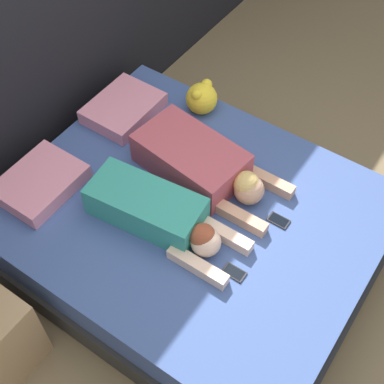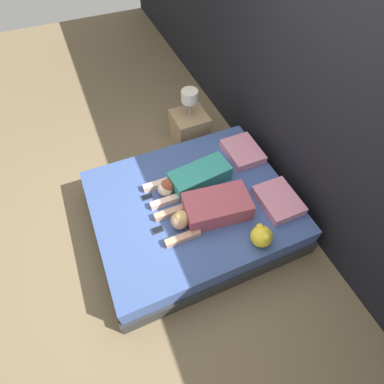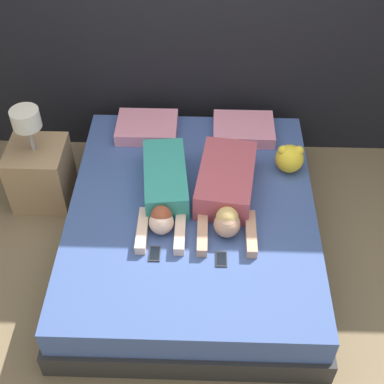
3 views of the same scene
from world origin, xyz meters
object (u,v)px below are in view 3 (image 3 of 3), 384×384
object	(u,v)px
person_left	(164,188)
nightstand	(40,171)
pillow_head_left	(147,127)
cell_phone_right	(221,259)
pillow_head_right	(244,129)
cell_phone_left	(155,254)
bed	(192,227)
plush_toy	(290,158)
person_right	(226,188)

from	to	relation	value
person_left	nightstand	xyz separation A→B (m)	(-1.04, 0.41, -0.24)
pillow_head_left	cell_phone_right	distance (m)	1.44
pillow_head_right	cell_phone_left	xyz separation A→B (m)	(-0.63, -1.28, -0.05)
bed	nightstand	size ratio (longest dim) A/B	2.45
pillow_head_right	cell_phone_left	size ratio (longest dim) A/B	3.92
person_left	plush_toy	bearing A→B (deg)	19.81
nightstand	plush_toy	bearing A→B (deg)	-2.18
person_left	cell_phone_right	world-z (taller)	person_left
person_left	cell_phone_right	xyz separation A→B (m)	(0.41, -0.56, -0.09)
plush_toy	cell_phone_left	bearing A→B (deg)	-138.08
nightstand	person_left	bearing A→B (deg)	-21.36
person_left	cell_phone_left	world-z (taller)	person_left
cell_phone_left	cell_phone_right	distance (m)	0.44
bed	person_left	xyz separation A→B (m)	(-0.20, 0.09, 0.32)
pillow_head_left	person_right	xyz separation A→B (m)	(0.64, -0.74, 0.05)
pillow_head_right	person_right	xyz separation A→B (m)	(-0.15, -0.74, 0.05)
pillow_head_right	person_right	distance (m)	0.76
pillow_head_right	plush_toy	xyz separation A→B (m)	(0.33, -0.42, 0.06)
pillow_head_right	plush_toy	bearing A→B (deg)	-51.93
plush_toy	nightstand	distance (m)	1.99
pillow_head_left	nightstand	world-z (taller)	nightstand
pillow_head_right	pillow_head_left	bearing A→B (deg)	180.00
bed	person_right	bearing A→B (deg)	21.66
cell_phone_left	nightstand	distance (m)	1.38
cell_phone_left	plush_toy	xyz separation A→B (m)	(0.96, 0.86, 0.11)
person_right	plush_toy	xyz separation A→B (m)	(0.48, 0.32, 0.01)
person_left	person_right	xyz separation A→B (m)	(0.44, 0.01, 0.01)
bed	cell_phone_left	bearing A→B (deg)	-117.96
plush_toy	cell_phone_right	bearing A→B (deg)	-120.17
person_right	cell_phone_left	bearing A→B (deg)	-131.63
pillow_head_left	bed	bearing A→B (deg)	-64.69
pillow_head_left	person_right	size ratio (longest dim) A/B	0.50
person_left	plush_toy	size ratio (longest dim) A/B	4.33
bed	nightstand	bearing A→B (deg)	158.27
cell_phone_right	person_left	bearing A→B (deg)	126.16
bed	pillow_head_left	bearing A→B (deg)	115.31
pillow_head_left	cell_phone_left	distance (m)	1.29
pillow_head_left	pillow_head_right	size ratio (longest dim) A/B	1.00
bed	cell_phone_right	bearing A→B (deg)	-66.25
person_left	cell_phone_right	distance (m)	0.70
person_left	nightstand	bearing A→B (deg)	158.64
person_left	cell_phone_left	xyz separation A→B (m)	(-0.03, -0.53, -0.09)
person_left	nightstand	distance (m)	1.15
person_right	plush_toy	world-z (taller)	plush_toy
pillow_head_right	cell_phone_left	world-z (taller)	pillow_head_right
cell_phone_right	nightstand	size ratio (longest dim) A/B	0.14
pillow_head_left	cell_phone_right	xyz separation A→B (m)	(0.60, -1.31, -0.05)
person_left	nightstand	size ratio (longest dim) A/B	1.09
bed	person_right	distance (m)	0.42
cell_phone_left	nightstand	xyz separation A→B (m)	(-1.01, 0.93, -0.15)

